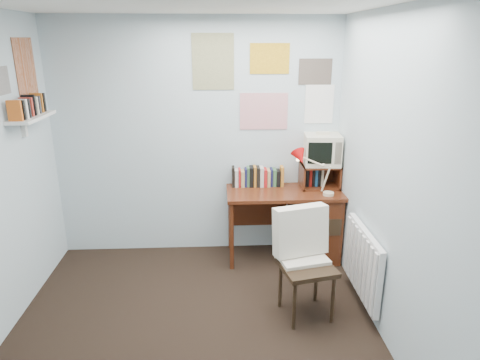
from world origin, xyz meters
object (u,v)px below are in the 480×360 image
object	(u,v)px
desk_chair	(307,267)
radiator	(363,263)
desk_lamp	(330,176)
tv_riser	(319,176)
desk	(308,222)
wall_shelf	(32,117)
crt_tv	(322,148)

from	to	relation	value
desk_chair	radiator	size ratio (longest dim) A/B	1.13
desk_lamp	tv_riser	bearing A→B (deg)	105.04
radiator	desk	bearing A→B (deg)	107.24
tv_riser	wall_shelf	xyz separation A→B (m)	(-2.69, -0.49, 0.74)
desk	desk_lamp	size ratio (longest dim) A/B	2.99
desk_chair	tv_riser	size ratio (longest dim) A/B	2.26
crt_tv	desk_chair	bearing A→B (deg)	-101.80
crt_tv	wall_shelf	bearing A→B (deg)	-164.06
desk	radiator	bearing A→B (deg)	-72.76
radiator	wall_shelf	world-z (taller)	wall_shelf
desk_lamp	wall_shelf	bearing A→B (deg)	-168.59
desk_chair	crt_tv	distance (m)	1.43
desk	radiator	xyz separation A→B (m)	(0.29, -0.93, 0.01)
desk	crt_tv	xyz separation A→B (m)	(0.13, 0.13, 0.78)
desk_chair	tv_riser	xyz separation A→B (m)	(0.35, 1.16, 0.43)
wall_shelf	radiator	bearing A→B (deg)	-10.89
radiator	wall_shelf	bearing A→B (deg)	169.11
wall_shelf	desk_chair	bearing A→B (deg)	-15.84
tv_riser	wall_shelf	size ratio (longest dim) A/B	0.65
tv_riser	wall_shelf	world-z (taller)	wall_shelf
desk	wall_shelf	world-z (taller)	wall_shelf
desk_chair	crt_tv	world-z (taller)	crt_tv
desk	desk_chair	xyz separation A→B (m)	(-0.23, -1.04, 0.05)
crt_tv	radiator	size ratio (longest dim) A/B	0.46
desk_lamp	radiator	world-z (taller)	desk_lamp
desk	desk_lamp	distance (m)	0.60
desk_chair	desk_lamp	size ratio (longest dim) A/B	2.25
tv_riser	crt_tv	world-z (taller)	crt_tv
wall_shelf	tv_riser	bearing A→B (deg)	10.32
tv_riser	wall_shelf	distance (m)	2.83
radiator	wall_shelf	distance (m)	3.15
desk_chair	crt_tv	bearing A→B (deg)	60.64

